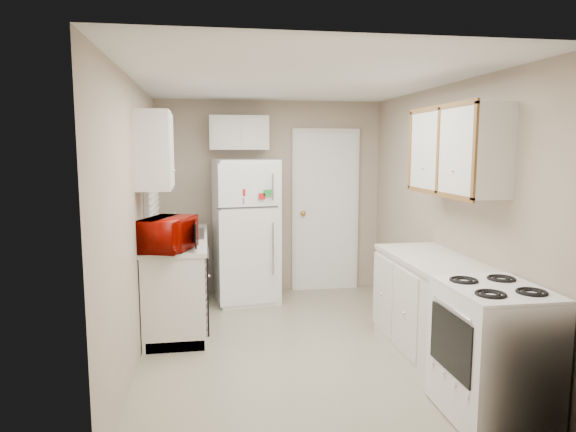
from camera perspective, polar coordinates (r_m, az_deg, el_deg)
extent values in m
plane|color=#B0A98F|center=(4.91, 0.94, -14.22)|extent=(3.80, 3.80, 0.00)
plane|color=white|center=(4.59, 1.01, 14.80)|extent=(3.80, 3.80, 0.00)
plane|color=tan|center=(4.57, -16.58, -0.57)|extent=(3.80, 3.80, 0.00)
plane|color=tan|center=(5.03, 16.88, 0.15)|extent=(3.80, 3.80, 0.00)
plane|color=tan|center=(6.47, -1.95, 2.07)|extent=(2.80, 2.80, 0.00)
plane|color=tan|center=(2.78, 7.83, -5.50)|extent=(2.80, 2.80, 0.00)
cube|color=silver|center=(5.57, -12.00, -6.85)|extent=(0.60, 1.80, 0.90)
cube|color=black|center=(4.97, -8.99, -8.07)|extent=(0.03, 0.58, 0.72)
cube|color=gray|center=(5.63, -12.04, -2.42)|extent=(0.54, 0.74, 0.16)
imported|color=#820700|center=(4.75, -13.20, -1.99)|extent=(0.61, 0.47, 0.36)
imported|color=silver|center=(5.83, -12.45, -0.70)|extent=(0.11, 0.11, 0.21)
cube|color=silver|center=(5.57, -14.93, 5.05)|extent=(0.10, 0.98, 1.08)
cube|color=silver|center=(4.73, -14.70, 7.06)|extent=(0.30, 0.45, 0.70)
cube|color=white|center=(6.11, -4.72, -1.65)|extent=(0.78, 0.76, 1.69)
cube|color=silver|center=(6.25, -5.50, 9.19)|extent=(0.70, 0.30, 0.40)
cube|color=white|center=(6.57, 4.17, 0.56)|extent=(0.86, 0.06, 2.08)
cube|color=silver|center=(4.37, 17.53, -11.11)|extent=(0.60, 2.00, 0.90)
cube|color=white|center=(3.82, 21.78, -14.04)|extent=(0.61, 0.75, 0.90)
cube|color=silver|center=(4.48, 18.24, 6.91)|extent=(0.30, 1.20, 0.70)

